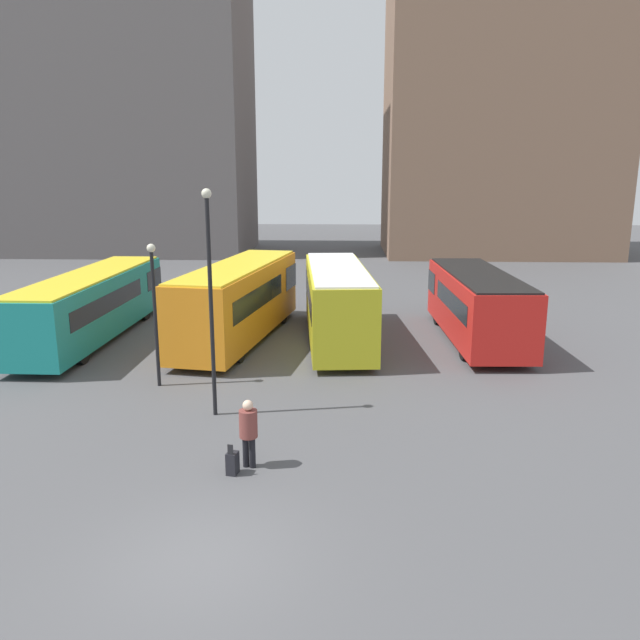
% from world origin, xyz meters
% --- Properties ---
extents(ground_plane, '(160.00, 160.00, 0.00)m').
position_xyz_m(ground_plane, '(0.00, 0.00, 0.00)').
color(ground_plane, '#4C4C4F').
extents(building_block_left, '(28.43, 12.20, 30.33)m').
position_xyz_m(building_block_left, '(-20.46, 47.40, 15.17)').
color(building_block_left, '#5B5656').
rests_on(building_block_left, ground_plane).
extents(building_block_right, '(19.42, 12.39, 31.49)m').
position_xyz_m(building_block_right, '(15.96, 47.40, 15.74)').
color(building_block_right, '#7F604C').
rests_on(building_block_right, ground_plane).
extents(bus_0, '(2.61, 11.92, 2.86)m').
position_xyz_m(bus_0, '(-8.30, 15.88, 1.57)').
color(bus_0, '#19847F').
rests_on(bus_0, ground_plane).
extents(bus_1, '(4.12, 10.88, 3.28)m').
position_xyz_m(bus_1, '(-1.90, 16.00, 1.78)').
color(bus_1, orange).
rests_on(bus_1, ground_plane).
extents(bus_2, '(3.25, 10.00, 3.21)m').
position_xyz_m(bus_2, '(2.31, 15.89, 1.74)').
color(bus_2, gold).
rests_on(bus_2, ground_plane).
extents(bus_3, '(2.93, 9.59, 2.95)m').
position_xyz_m(bus_3, '(8.30, 16.24, 1.60)').
color(bus_3, red).
rests_on(bus_3, ground_plane).
extents(traveler, '(0.53, 0.53, 1.73)m').
position_xyz_m(traveler, '(0.33, 3.82, 1.03)').
color(traveler, black).
rests_on(traveler, ground_plane).
extents(suitcase, '(0.30, 0.35, 0.80)m').
position_xyz_m(suitcase, '(-0.01, 3.44, 0.28)').
color(suitcase, black).
rests_on(suitcase, ground_plane).
extents(lamp_post_0, '(0.28, 0.28, 4.83)m').
position_xyz_m(lamp_post_0, '(-3.64, 9.71, 2.89)').
color(lamp_post_0, black).
rests_on(lamp_post_0, ground_plane).
extents(lamp_post_1, '(0.28, 0.28, 6.64)m').
position_xyz_m(lamp_post_1, '(-1.20, 7.18, 3.84)').
color(lamp_post_1, black).
rests_on(lamp_post_1, ground_plane).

